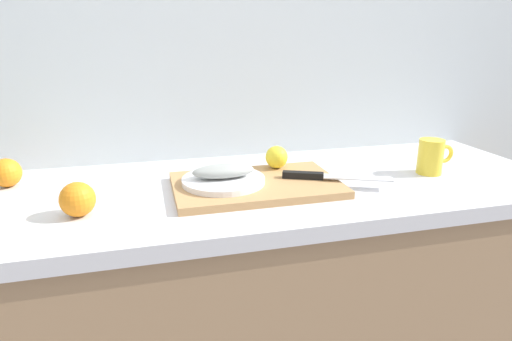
% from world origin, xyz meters
% --- Properties ---
extents(back_wall, '(3.20, 0.05, 2.50)m').
position_xyz_m(back_wall, '(0.00, 0.33, 1.25)').
color(back_wall, silver).
rests_on(back_wall, ground_plane).
extents(kitchen_counter, '(2.00, 0.60, 0.90)m').
position_xyz_m(kitchen_counter, '(0.00, 0.00, 0.45)').
color(kitchen_counter, '#9E7A56').
rests_on(kitchen_counter, ground_plane).
extents(cutting_board, '(0.43, 0.28, 0.02)m').
position_xyz_m(cutting_board, '(0.12, -0.03, 0.91)').
color(cutting_board, tan).
rests_on(cutting_board, kitchen_counter).
extents(white_plate, '(0.22, 0.22, 0.01)m').
position_xyz_m(white_plate, '(0.04, -0.03, 0.93)').
color(white_plate, white).
rests_on(white_plate, cutting_board).
extents(fish_fillet, '(0.16, 0.07, 0.04)m').
position_xyz_m(fish_fillet, '(0.04, -0.03, 0.95)').
color(fish_fillet, '#999E99').
rests_on(fish_fillet, white_plate).
extents(chef_knife, '(0.28, 0.14, 0.02)m').
position_xyz_m(chef_knife, '(0.30, -0.06, 0.93)').
color(chef_knife, silver).
rests_on(chef_knife, cutting_board).
extents(lemon_0, '(0.07, 0.07, 0.07)m').
position_xyz_m(lemon_0, '(0.21, 0.07, 0.95)').
color(lemon_0, yellow).
rests_on(lemon_0, cutting_board).
extents(coffee_mug_0, '(0.11, 0.07, 0.10)m').
position_xyz_m(coffee_mug_0, '(0.65, -0.04, 0.95)').
color(coffee_mug_0, yellow).
rests_on(coffee_mug_0, kitchen_counter).
extents(orange_0, '(0.08, 0.08, 0.08)m').
position_xyz_m(orange_0, '(-0.52, 0.15, 0.94)').
color(orange_0, orange).
rests_on(orange_0, kitchen_counter).
extents(orange_1, '(0.08, 0.08, 0.08)m').
position_xyz_m(orange_1, '(-0.31, -0.11, 0.94)').
color(orange_1, orange).
rests_on(orange_1, kitchen_counter).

